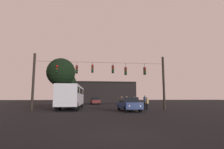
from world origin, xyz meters
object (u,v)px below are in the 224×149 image
object	(u,v)px
city_bus	(72,95)
car_far_left	(95,101)
pedestrian_crossing_left	(122,102)
pedestrian_crossing_center	(136,102)
pedestrian_crossing_right	(127,102)
tree_left_silhouette	(61,72)
pedestrian_far_side	(145,101)
tree_behind_building	(67,82)
pedestrian_trailing	(134,102)
pedestrian_near_bus	(147,103)
car_near_right	(129,104)

from	to	relation	value
city_bus	car_far_left	xyz separation A→B (m)	(3.55, 14.80, -1.07)
pedestrian_crossing_left	pedestrian_crossing_center	bearing A→B (deg)	7.68
pedestrian_crossing_right	city_bus	bearing A→B (deg)	-179.41
pedestrian_crossing_right	tree_left_silhouette	xyz separation A→B (m)	(-10.95, 10.30, 5.45)
pedestrian_far_side	tree_behind_building	xyz separation A→B (m)	(-12.72, 21.86, 4.20)
pedestrian_trailing	tree_left_silhouette	xyz separation A→B (m)	(-12.14, 10.05, 5.47)
pedestrian_far_side	tree_left_silhouette	bearing A→B (deg)	134.40
city_bus	pedestrian_near_bus	size ratio (longest dim) A/B	7.16
pedestrian_trailing	pedestrian_far_side	distance (m)	3.07
pedestrian_near_bus	tree_left_silhouette	size ratio (longest dim) A/B	0.17
car_near_right	pedestrian_trailing	world-z (taller)	pedestrian_trailing
car_near_right	pedestrian_near_bus	bearing A→B (deg)	33.80
pedestrian_near_bus	pedestrian_trailing	size ratio (longest dim) A/B	0.96
city_bus	car_near_right	distance (m)	8.71
pedestrian_crossing_right	pedestrian_far_side	distance (m)	3.31
pedestrian_crossing_left	city_bus	bearing A→B (deg)	166.56
city_bus	pedestrian_trailing	distance (m)	8.90
car_near_right	pedestrian_crossing_center	bearing A→B (deg)	65.13
tree_left_silhouette	car_far_left	bearing A→B (deg)	32.82
pedestrian_trailing	tree_behind_building	bearing A→B (deg)	122.65
car_far_left	pedestrian_crossing_center	world-z (taller)	pedestrian_crossing_center
city_bus	pedestrian_crossing_right	bearing A→B (deg)	0.59
car_near_right	tree_behind_building	bearing A→B (deg)	112.21
pedestrian_crossing_left	pedestrian_crossing_right	xyz separation A→B (m)	(1.00, 1.67, 0.01)
car_far_left	city_bus	bearing A→B (deg)	-103.50
pedestrian_crossing_right	pedestrian_trailing	world-z (taller)	pedestrian_crossing_right
city_bus	pedestrian_near_bus	distance (m)	10.15
pedestrian_crossing_left	pedestrian_crossing_right	world-z (taller)	pedestrian_crossing_right
pedestrian_crossing_center	pedestrian_crossing_right	world-z (taller)	pedestrian_crossing_right
pedestrian_near_bus	tree_behind_building	bearing A→B (deg)	119.13
city_bus	car_far_left	world-z (taller)	city_bus
car_near_right	tree_left_silhouette	xyz separation A→B (m)	(-10.09, 15.74, 5.58)
car_far_left	tree_left_silhouette	xyz separation A→B (m)	(-6.86, -4.42, 5.58)
car_far_left	pedestrian_near_bus	bearing A→B (deg)	-72.23
pedestrian_crossing_center	pedestrian_near_bus	distance (m)	2.39
pedestrian_trailing	pedestrian_crossing_left	bearing A→B (deg)	-138.79
pedestrian_crossing_center	tree_behind_building	world-z (taller)	tree_behind_building
pedestrian_trailing	tree_left_silhouette	distance (m)	16.69
car_far_left	pedestrian_trailing	world-z (taller)	pedestrian_trailing
pedestrian_crossing_right	pedestrian_crossing_center	bearing A→B (deg)	-54.21
pedestrian_near_bus	pedestrian_crossing_center	bearing A→B (deg)	109.27
pedestrian_crossing_right	car_near_right	bearing A→B (deg)	-99.06
pedestrian_crossing_center	tree_behind_building	bearing A→B (deg)	120.12
pedestrian_near_bus	car_far_left	bearing A→B (deg)	107.77
pedestrian_far_side	city_bus	bearing A→B (deg)	164.26
pedestrian_near_bus	pedestrian_far_side	world-z (taller)	pedestrian_far_side
pedestrian_near_bus	tree_behind_building	distance (m)	26.42
pedestrian_near_bus	tree_left_silhouette	xyz separation A→B (m)	(-12.75, 13.96, 5.52)
pedestrian_crossing_center	pedestrian_crossing_right	distance (m)	1.72
city_bus	pedestrian_trailing	xyz separation A→B (m)	(8.84, 0.33, -0.96)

